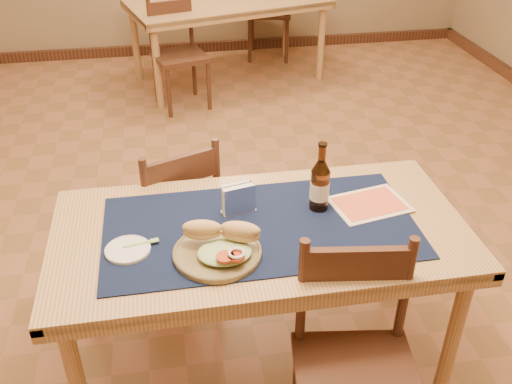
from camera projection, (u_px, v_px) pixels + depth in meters
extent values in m
cube|color=#9C6344|center=(235.00, 253.00, 3.28)|extent=(6.00, 7.00, 0.02)
cylinder|color=tan|center=(453.00, 337.00, 2.25)|extent=(0.06, 0.06, 0.71)
cylinder|color=tan|center=(91.00, 272.00, 2.58)|extent=(0.06, 0.06, 0.71)
cylinder|color=tan|center=(393.00, 239.00, 2.78)|extent=(0.06, 0.06, 0.71)
cube|color=tan|center=(260.00, 232.00, 2.21)|extent=(1.60, 0.80, 0.04)
cube|color=black|center=(260.00, 227.00, 2.20)|extent=(1.20, 0.60, 0.01)
cube|color=#4C2A1B|center=(190.00, 48.00, 6.12)|extent=(6.00, 0.06, 0.10)
cylinder|color=tan|center=(157.00, 68.00, 4.75)|extent=(0.07, 0.07, 0.71)
cylinder|color=tan|center=(321.00, 43.00, 5.31)|extent=(0.07, 0.07, 0.71)
cylinder|color=tan|center=(136.00, 43.00, 5.29)|extent=(0.07, 0.07, 0.71)
cylinder|color=tan|center=(286.00, 22.00, 5.85)|extent=(0.07, 0.07, 0.71)
cube|color=tan|center=(227.00, 2.00, 5.10)|extent=(1.90, 1.29, 0.04)
cylinder|color=#4C2A1B|center=(190.00, 220.00, 3.16)|extent=(0.03, 0.03, 0.43)
cylinder|color=#4C2A1B|center=(130.00, 239.00, 3.01)|extent=(0.03, 0.03, 0.43)
cylinder|color=#4C2A1B|center=(219.00, 254.00, 2.91)|extent=(0.03, 0.03, 0.43)
cylinder|color=#4C2A1B|center=(156.00, 277.00, 2.76)|extent=(0.03, 0.03, 0.43)
cube|color=#4C2A1B|center=(171.00, 212.00, 2.84)|extent=(0.53, 0.53, 0.04)
cube|color=#4C2A1B|center=(181.00, 170.00, 2.53)|extent=(0.33, 0.15, 0.14)
cylinder|color=#4C2A1B|center=(217.00, 181.00, 2.67)|extent=(0.03, 0.03, 0.44)
cylinder|color=#4C2A1B|center=(147.00, 203.00, 2.51)|extent=(0.03, 0.03, 0.44)
cylinder|color=#4C2A1B|center=(297.00, 382.00, 2.23)|extent=(0.04, 0.04, 0.45)
cylinder|color=#4C2A1B|center=(389.00, 380.00, 2.24)|extent=(0.04, 0.04, 0.45)
cube|color=#4C2A1B|center=(357.00, 381.00, 1.96)|extent=(0.48, 0.48, 0.04)
cube|color=#4C2A1B|center=(357.00, 265.00, 1.93)|extent=(0.36, 0.08, 0.14)
cylinder|color=#4C2A1B|center=(302.00, 293.00, 1.99)|extent=(0.04, 0.04, 0.46)
cylinder|color=#4C2A1B|center=(405.00, 291.00, 2.00)|extent=(0.04, 0.04, 0.46)
cylinder|color=#4C2A1B|center=(169.00, 92.00, 4.66)|extent=(0.04, 0.04, 0.44)
cylinder|color=#4C2A1B|center=(209.00, 85.00, 4.79)|extent=(0.04, 0.04, 0.44)
cylinder|color=#4C2A1B|center=(156.00, 78.00, 4.93)|extent=(0.04, 0.04, 0.44)
cylinder|color=#4C2A1B|center=(194.00, 71.00, 5.06)|extent=(0.04, 0.04, 0.44)
cube|color=#4C2A1B|center=(180.00, 56.00, 4.74)|extent=(0.51, 0.51, 0.04)
cube|color=#4C2A1B|center=(170.00, 9.00, 4.70)|extent=(0.35, 0.13, 0.14)
cylinder|color=#4C2A1B|center=(150.00, 26.00, 4.69)|extent=(0.04, 0.04, 0.45)
cylinder|color=#4C2A1B|center=(190.00, 21.00, 4.82)|extent=(0.04, 0.04, 0.45)
cylinder|color=#4C2A1B|center=(287.00, 30.00, 6.05)|extent=(0.04, 0.04, 0.47)
cylinder|color=#4C2A1B|center=(252.00, 29.00, 6.07)|extent=(0.04, 0.04, 0.47)
cylinder|color=#4C2A1B|center=(287.00, 41.00, 5.74)|extent=(0.04, 0.04, 0.47)
cylinder|color=#4C2A1B|center=(250.00, 40.00, 5.75)|extent=(0.04, 0.04, 0.47)
cube|color=#4C2A1B|center=(269.00, 12.00, 5.78)|extent=(0.52, 0.52, 0.04)
cylinder|color=brown|center=(217.00, 253.00, 2.05)|extent=(0.32, 0.32, 0.02)
torus|color=brown|center=(217.00, 251.00, 2.04)|extent=(0.32, 0.32, 0.01)
ellipsoid|color=#ACBE82|center=(225.00, 252.00, 2.01)|extent=(0.19, 0.16, 0.03)
ellipsoid|color=tan|center=(202.00, 230.00, 2.04)|extent=(0.15, 0.08, 0.08)
ellipsoid|color=tan|center=(241.00, 232.00, 2.03)|extent=(0.15, 0.11, 0.08)
cylinder|color=#AB3216|center=(225.00, 257.00, 1.95)|extent=(0.06, 0.06, 0.01)
cylinder|color=#AB3216|center=(236.00, 257.00, 1.96)|extent=(0.06, 0.06, 0.01)
torus|color=silver|center=(237.00, 253.00, 1.95)|extent=(0.06, 0.06, 0.01)
cylinder|color=silver|center=(128.00, 250.00, 2.07)|extent=(0.17, 0.17, 0.01)
torus|color=silver|center=(128.00, 249.00, 2.07)|extent=(0.17, 0.17, 0.01)
cube|color=#83C76D|center=(137.00, 244.00, 2.08)|extent=(0.10, 0.03, 0.00)
cube|color=#83C76D|center=(155.00, 240.00, 2.10)|extent=(0.03, 0.03, 0.00)
cylinder|color=#4D280D|center=(319.00, 190.00, 2.26)|extent=(0.08, 0.08, 0.17)
cone|color=#4D280D|center=(321.00, 166.00, 2.20)|extent=(0.08, 0.08, 0.05)
cylinder|color=#4D280D|center=(322.00, 153.00, 2.17)|extent=(0.03, 0.03, 0.07)
cylinder|color=#4D280D|center=(323.00, 144.00, 2.15)|extent=(0.04, 0.04, 0.01)
cylinder|color=#FCECC9|center=(319.00, 190.00, 2.26)|extent=(0.08, 0.08, 0.07)
cube|color=silver|center=(239.00, 211.00, 2.28)|extent=(0.15, 0.08, 0.00)
cube|color=silver|center=(240.00, 201.00, 2.23)|extent=(0.13, 0.03, 0.12)
cube|color=silver|center=(236.00, 195.00, 2.27)|extent=(0.13, 0.03, 0.12)
cube|color=white|center=(238.00, 199.00, 2.25)|extent=(0.13, 0.06, 0.11)
cube|color=#44ACDB|center=(240.00, 199.00, 2.23)|extent=(0.09, 0.02, 0.04)
cube|color=beige|center=(369.00, 204.00, 2.32)|extent=(0.34, 0.27, 0.00)
cube|color=#E45B3B|center=(369.00, 204.00, 2.32)|extent=(0.29, 0.23, 0.00)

